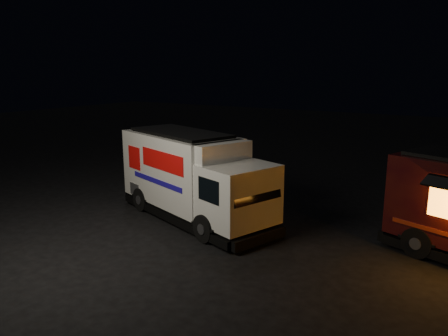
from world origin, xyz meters
TOP-DOWN VIEW (x-y plane):
  - ground at (0.00, 0.00)m, footprint 80.00×80.00m
  - white_truck at (-0.50, 1.43)m, footprint 6.55×3.97m

SIDE VIEW (x-z plane):
  - ground at x=0.00m, z-range 0.00..0.00m
  - white_truck at x=-0.50m, z-range 0.00..2.81m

